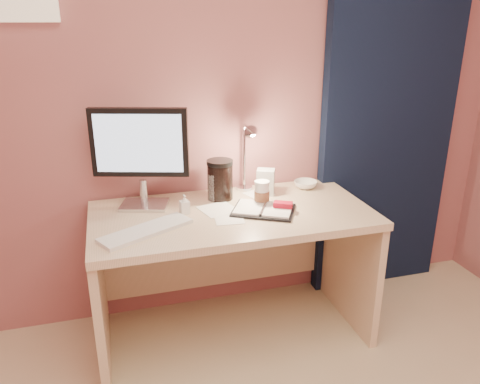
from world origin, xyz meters
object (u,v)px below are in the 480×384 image
object	(u,v)px
monitor	(140,149)
product_box	(266,182)
desk	(229,245)
keyboard	(146,230)
dark_jar	(220,182)
coffee_cup	(262,194)
planner	(265,209)
lotion_bottle	(184,204)
clear_cup	(215,187)
desk_lamp	(250,151)
bowl	(306,184)

from	to	relation	value
monitor	product_box	size ratio (longest dim) A/B	3.60
desk	keyboard	size ratio (longest dim) A/B	3.19
monitor	dark_jar	world-z (taller)	monitor
monitor	coffee_cup	xyz separation A→B (m)	(0.59, -0.14, -0.25)
planner	lotion_bottle	size ratio (longest dim) A/B	3.83
desk	clear_cup	xyz separation A→B (m)	(-0.04, 0.11, 0.30)
desk	keyboard	world-z (taller)	keyboard
keyboard	desk_lamp	bearing A→B (deg)	1.24
keyboard	coffee_cup	distance (m)	0.64
coffee_cup	planner	bearing A→B (deg)	-97.85
coffee_cup	desk_lamp	size ratio (longest dim) A/B	0.32
coffee_cup	dark_jar	xyz separation A→B (m)	(-0.19, 0.14, 0.04)
planner	dark_jar	xyz separation A→B (m)	(-0.17, 0.24, 0.08)
keyboard	clear_cup	size ratio (longest dim) A/B	3.00
keyboard	desk_lamp	distance (m)	0.72
planner	desk_lamp	world-z (taller)	desk_lamp
dark_jar	product_box	world-z (taller)	dark_jar
planner	keyboard	bearing A→B (deg)	-143.40
monitor	keyboard	bearing A→B (deg)	-77.14
lotion_bottle	dark_jar	distance (m)	0.27
clear_cup	desk_lamp	xyz separation A→B (m)	(0.20, 0.02, 0.18)
coffee_cup	lotion_bottle	world-z (taller)	coffee_cup
lotion_bottle	desk_lamp	xyz separation A→B (m)	(0.39, 0.16, 0.20)
planner	clear_cup	xyz separation A→B (m)	(-0.20, 0.23, 0.06)
planner	clear_cup	distance (m)	0.31
product_box	desk_lamp	world-z (taller)	desk_lamp
planner	desk_lamp	xyz separation A→B (m)	(-0.01, 0.25, 0.24)
desk	planner	distance (m)	0.31
product_box	desk_lamp	distance (m)	0.20
lotion_bottle	desk	bearing A→B (deg)	7.42
dark_jar	planner	bearing A→B (deg)	-53.96
keyboard	desk_lamp	world-z (taller)	desk_lamp
desk	desk_lamp	xyz separation A→B (m)	(0.15, 0.13, 0.47)
product_box	clear_cup	bearing A→B (deg)	-154.52
lotion_bottle	desk_lamp	distance (m)	0.46
monitor	dark_jar	distance (m)	0.45
monitor	lotion_bottle	size ratio (longest dim) A/B	5.26
lotion_bottle	bowl	bearing A→B (deg)	13.99
monitor	keyboard	world-z (taller)	monitor
desk_lamp	bowl	bearing A→B (deg)	5.04
coffee_cup	bowl	xyz separation A→B (m)	(0.32, 0.17, -0.04)
planner	monitor	bearing A→B (deg)	-173.61
lotion_bottle	desk_lamp	world-z (taller)	desk_lamp
monitor	bowl	distance (m)	0.96
desk	keyboard	bearing A→B (deg)	-155.24
lotion_bottle	keyboard	bearing A→B (deg)	-140.04
bowl	lotion_bottle	xyz separation A→B (m)	(-0.73, -0.18, 0.03)
keyboard	product_box	world-z (taller)	product_box
clear_cup	lotion_bottle	distance (m)	0.24
keyboard	planner	world-z (taller)	planner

